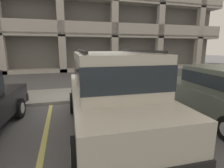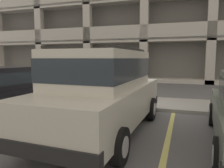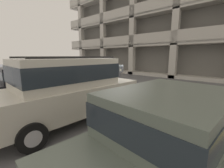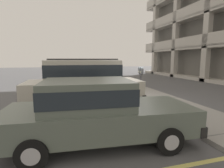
{
  "view_description": "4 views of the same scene",
  "coord_description": "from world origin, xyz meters",
  "px_view_note": "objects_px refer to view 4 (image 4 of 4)",
  "views": [
    {
      "loc": [
        -1.07,
        -6.33,
        2.09
      ],
      "look_at": [
        0.39,
        -1.15,
        0.96
      ],
      "focal_mm": 28.0,
      "sensor_mm": 36.0,
      "label": 1
    },
    {
      "loc": [
        1.87,
        -7.13,
        1.8
      ],
      "look_at": [
        -0.23,
        -0.81,
        1.01
      ],
      "focal_mm": 35.0,
      "sensor_mm": 36.0,
      "label": 2
    },
    {
      "loc": [
        4.15,
        -4.76,
        2.06
      ],
      "look_at": [
        0.22,
        -0.47,
        0.95
      ],
      "focal_mm": 24.0,
      "sensor_mm": 36.0,
      "label": 3
    },
    {
      "loc": [
        7.32,
        -3.08,
        2.01
      ],
      "look_at": [
        -0.13,
        -1.01,
        0.92
      ],
      "focal_mm": 28.0,
      "sensor_mm": 36.0,
      "label": 4
    }
  ],
  "objects_px": {
    "silver_suv": "(84,82)",
    "dark_hatchback": "(96,110)",
    "parking_meter_near": "(141,76)",
    "parking_meter_far": "(108,70)",
    "red_sedan": "(79,79)"
  },
  "relations": [
    {
      "from": "parking_meter_near",
      "to": "parking_meter_far",
      "type": "xyz_separation_m",
      "value": [
        -6.31,
        0.04,
        -0.15
      ]
    },
    {
      "from": "dark_hatchback",
      "to": "parking_meter_near",
      "type": "relative_size",
      "value": 2.97
    },
    {
      "from": "dark_hatchback",
      "to": "parking_meter_far",
      "type": "relative_size",
      "value": 3.03
    },
    {
      "from": "dark_hatchback",
      "to": "parking_meter_near",
      "type": "height_order",
      "value": "parking_meter_near"
    },
    {
      "from": "silver_suv",
      "to": "red_sedan",
      "type": "height_order",
      "value": "silver_suv"
    },
    {
      "from": "red_sedan",
      "to": "parking_meter_near",
      "type": "distance_m",
      "value": 4.17
    },
    {
      "from": "silver_suv",
      "to": "dark_hatchback",
      "type": "bearing_deg",
      "value": 0.33
    },
    {
      "from": "silver_suv",
      "to": "parking_meter_near",
      "type": "xyz_separation_m",
      "value": [
        -0.09,
        2.63,
        0.18
      ]
    },
    {
      "from": "silver_suv",
      "to": "parking_meter_far",
      "type": "relative_size",
      "value": 3.19
    },
    {
      "from": "silver_suv",
      "to": "dark_hatchback",
      "type": "distance_m",
      "value": 3.33
    },
    {
      "from": "silver_suv",
      "to": "parking_meter_near",
      "type": "height_order",
      "value": "silver_suv"
    },
    {
      "from": "dark_hatchback",
      "to": "parking_meter_far",
      "type": "distance_m",
      "value": 10.11
    },
    {
      "from": "silver_suv",
      "to": "red_sedan",
      "type": "bearing_deg",
      "value": -179.81
    },
    {
      "from": "dark_hatchback",
      "to": "parking_meter_near",
      "type": "distance_m",
      "value": 4.39
    },
    {
      "from": "silver_suv",
      "to": "parking_meter_far",
      "type": "height_order",
      "value": "silver_suv"
    }
  ]
}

